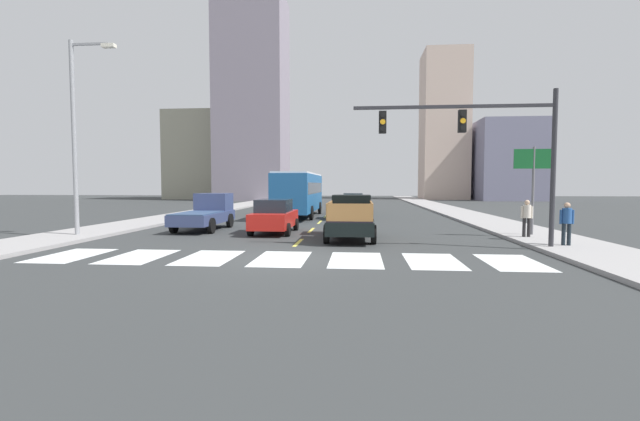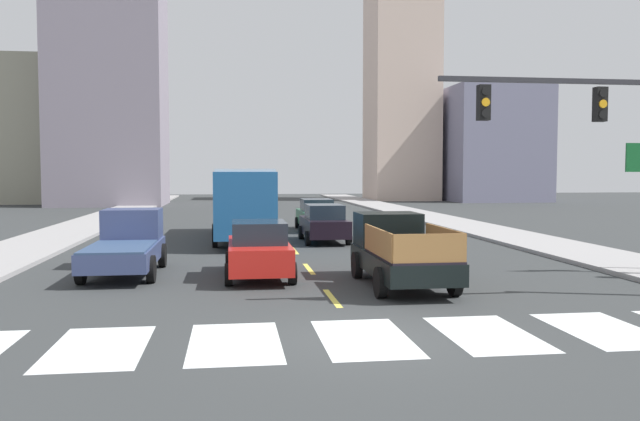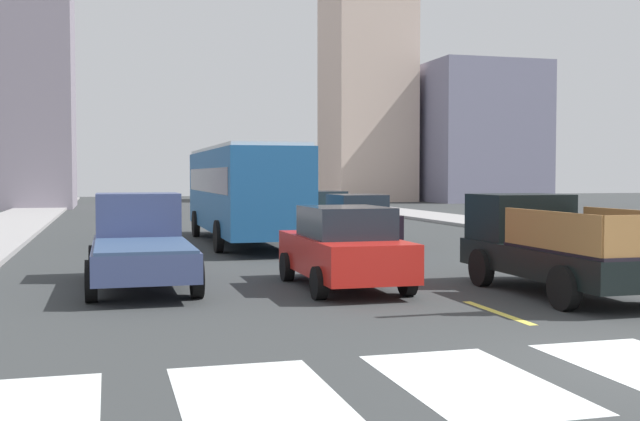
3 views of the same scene
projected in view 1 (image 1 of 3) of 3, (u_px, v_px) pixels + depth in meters
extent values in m
plane|color=#333637|center=(281.00, 259.00, 14.37)|extent=(160.00, 160.00, 0.00)
cube|color=#989696|center=(474.00, 217.00, 31.27)|extent=(3.46, 110.00, 0.15)
cube|color=#989696|center=(184.00, 216.00, 33.24)|extent=(3.46, 110.00, 0.15)
cube|color=silver|center=(71.00, 255.00, 15.04)|extent=(1.71, 3.06, 0.01)
cube|color=silver|center=(139.00, 256.00, 14.81)|extent=(1.71, 3.06, 0.01)
cube|color=silver|center=(209.00, 258.00, 14.59)|extent=(1.71, 3.06, 0.01)
cube|color=silver|center=(281.00, 259.00, 14.37)|extent=(1.71, 3.06, 0.01)
cube|color=silver|center=(356.00, 260.00, 14.14)|extent=(1.71, 3.06, 0.01)
cube|color=silver|center=(433.00, 261.00, 13.92)|extent=(1.71, 3.06, 0.01)
cube|color=silver|center=(512.00, 262.00, 13.70)|extent=(1.71, 3.06, 0.01)
cube|color=#E4D34F|center=(298.00, 243.00, 18.34)|extent=(0.16, 2.40, 0.01)
cube|color=#E4D34F|center=(311.00, 230.00, 23.31)|extent=(0.16, 2.40, 0.01)
cube|color=#E4D34F|center=(320.00, 222.00, 28.28)|extent=(0.16, 2.40, 0.01)
cube|color=#E4D34F|center=(326.00, 216.00, 33.25)|extent=(0.16, 2.40, 0.01)
cube|color=#E4D34F|center=(330.00, 212.00, 38.22)|extent=(0.16, 2.40, 0.01)
cube|color=#E4D34F|center=(333.00, 209.00, 43.19)|extent=(0.16, 2.40, 0.01)
cube|color=#E4D34F|center=(336.00, 206.00, 48.16)|extent=(0.16, 2.40, 0.01)
cube|color=#E4D34F|center=(338.00, 204.00, 53.14)|extent=(0.16, 2.40, 0.01)
cube|color=black|center=(351.00, 224.00, 19.52)|extent=(1.96, 5.20, 0.56)
cube|color=black|center=(351.00, 205.00, 21.16)|extent=(1.84, 1.60, 1.00)
cube|color=#19232D|center=(352.00, 201.00, 21.58)|extent=(1.72, 0.08, 0.56)
cube|color=black|center=(350.00, 219.00, 18.55)|extent=(1.84, 3.30, 0.06)
cylinder|color=black|center=(331.00, 227.00, 21.17)|extent=(0.22, 0.80, 0.80)
cylinder|color=black|center=(371.00, 227.00, 20.99)|extent=(0.22, 0.80, 0.80)
cylinder|color=black|center=(326.00, 234.00, 18.07)|extent=(0.22, 0.80, 0.80)
cylinder|color=black|center=(374.00, 234.00, 17.89)|extent=(0.22, 0.80, 0.80)
cube|color=olive|center=(329.00, 210.00, 18.61)|extent=(0.06, 3.17, 0.70)
cube|color=olive|center=(371.00, 210.00, 18.45)|extent=(0.06, 3.17, 0.70)
cube|color=olive|center=(349.00, 213.00, 16.95)|extent=(1.80, 0.06, 0.70)
cube|color=#37436E|center=(204.00, 218.00, 23.32)|extent=(1.96, 5.20, 0.56)
cube|color=#37436E|center=(214.00, 202.00, 24.97)|extent=(1.84, 1.60, 1.00)
cube|color=#19232D|center=(216.00, 199.00, 25.39)|extent=(1.72, 0.08, 0.56)
cube|color=navy|center=(197.00, 213.00, 22.36)|extent=(1.84, 3.30, 0.06)
cylinder|color=black|center=(197.00, 220.00, 24.98)|extent=(0.22, 0.80, 0.80)
cylinder|color=black|center=(230.00, 220.00, 24.80)|extent=(0.22, 0.80, 0.80)
cylinder|color=black|center=(174.00, 225.00, 21.88)|extent=(0.22, 0.80, 0.80)
cylinder|color=black|center=(211.00, 226.00, 21.70)|extent=(0.22, 0.80, 0.80)
cube|color=#1F5993|center=(299.00, 193.00, 32.86)|extent=(2.50, 10.80, 2.70)
cube|color=#19232D|center=(299.00, 188.00, 32.84)|extent=(2.52, 9.94, 0.80)
cube|color=silver|center=(299.00, 174.00, 32.78)|extent=(2.40, 10.37, 0.12)
cylinder|color=black|center=(290.00, 208.00, 36.38)|extent=(0.22, 1.00, 1.00)
cylinder|color=black|center=(320.00, 208.00, 36.16)|extent=(0.22, 1.00, 1.00)
cylinder|color=black|center=(276.00, 213.00, 30.10)|extent=(0.22, 1.00, 1.00)
cylinder|color=black|center=(311.00, 213.00, 29.88)|extent=(0.22, 1.00, 1.00)
cube|color=black|center=(346.00, 209.00, 31.12)|extent=(1.80, 4.40, 0.76)
cube|color=#1E2833|center=(346.00, 199.00, 30.93)|extent=(1.58, 2.11, 0.64)
cylinder|color=black|center=(335.00, 213.00, 32.58)|extent=(0.22, 0.64, 0.64)
cylinder|color=black|center=(359.00, 213.00, 32.42)|extent=(0.22, 0.64, 0.64)
cylinder|color=black|center=(333.00, 215.00, 29.87)|extent=(0.22, 0.64, 0.64)
cylinder|color=black|center=(359.00, 216.00, 29.71)|extent=(0.22, 0.64, 0.64)
cube|color=red|center=(275.00, 219.00, 21.93)|extent=(1.80, 4.40, 0.76)
cube|color=#1E2833|center=(274.00, 206.00, 21.74)|extent=(1.58, 2.11, 0.64)
cylinder|color=black|center=(263.00, 224.00, 23.39)|extent=(0.22, 0.64, 0.64)
cylinder|color=black|center=(296.00, 224.00, 23.23)|extent=(0.22, 0.64, 0.64)
cylinder|color=black|center=(251.00, 229.00, 20.68)|extent=(0.22, 0.64, 0.64)
cylinder|color=black|center=(288.00, 230.00, 20.52)|extent=(0.22, 0.64, 0.64)
cube|color=#175B35|center=(353.00, 205.00, 36.90)|extent=(1.80, 4.40, 0.76)
cube|color=#1E2833|center=(353.00, 197.00, 36.71)|extent=(1.58, 2.11, 0.64)
cylinder|color=black|center=(343.00, 209.00, 38.36)|extent=(0.22, 0.64, 0.64)
cylinder|color=black|center=(363.00, 209.00, 38.20)|extent=(0.22, 0.64, 0.64)
cylinder|color=black|center=(342.00, 210.00, 35.65)|extent=(0.22, 0.64, 0.64)
cylinder|color=black|center=(364.00, 211.00, 35.49)|extent=(0.22, 0.64, 0.64)
cylinder|color=#2D2D33|center=(553.00, 170.00, 16.05)|extent=(0.18, 0.18, 6.00)
cube|color=#2D2D33|center=(452.00, 107.00, 16.24)|extent=(7.43, 0.12, 0.12)
cube|color=black|center=(462.00, 121.00, 16.24)|extent=(0.28, 0.24, 0.84)
cylinder|color=black|center=(463.00, 114.00, 16.10)|extent=(0.20, 0.04, 0.20)
cylinder|color=orange|center=(463.00, 121.00, 16.11)|extent=(0.20, 0.04, 0.20)
cylinder|color=black|center=(463.00, 128.00, 16.13)|extent=(0.20, 0.04, 0.20)
cube|color=black|center=(383.00, 122.00, 16.51)|extent=(0.28, 0.24, 0.84)
cylinder|color=black|center=(383.00, 115.00, 16.36)|extent=(0.20, 0.04, 0.20)
cylinder|color=orange|center=(383.00, 122.00, 16.38)|extent=(0.20, 0.04, 0.20)
cylinder|color=black|center=(383.00, 129.00, 16.40)|extent=(0.20, 0.04, 0.20)
cylinder|color=slate|center=(533.00, 193.00, 19.93)|extent=(0.12, 0.12, 4.20)
cube|color=#145928|center=(533.00, 159.00, 19.82)|extent=(1.70, 0.06, 0.90)
cylinder|color=gray|center=(74.00, 140.00, 19.81)|extent=(0.20, 0.20, 9.00)
cube|color=gray|center=(90.00, 44.00, 19.46)|extent=(1.80, 0.10, 0.10)
cube|color=silver|center=(109.00, 46.00, 19.39)|extent=(0.60, 0.28, 0.16)
cylinder|color=black|center=(524.00, 227.00, 19.13)|extent=(0.14, 0.14, 0.84)
cylinder|color=black|center=(529.00, 227.00, 19.11)|extent=(0.14, 0.14, 0.84)
cylinder|color=beige|center=(527.00, 211.00, 19.08)|extent=(0.34, 0.34, 0.58)
cylinder|color=beige|center=(522.00, 212.00, 19.10)|extent=(0.09, 0.09, 0.54)
cylinder|color=beige|center=(532.00, 212.00, 19.06)|extent=(0.09, 0.09, 0.54)
sphere|color=tan|center=(527.00, 202.00, 19.06)|extent=(0.22, 0.22, 0.22)
cylinder|color=#1B252D|center=(563.00, 234.00, 16.47)|extent=(0.14, 0.14, 0.84)
cylinder|color=#1B252D|center=(569.00, 234.00, 16.46)|extent=(0.14, 0.14, 0.84)
cylinder|color=#244C87|center=(567.00, 216.00, 16.42)|extent=(0.34, 0.34, 0.58)
cylinder|color=#244C87|center=(561.00, 217.00, 16.44)|extent=(0.09, 0.09, 0.54)
cylinder|color=#244C87|center=(573.00, 217.00, 16.40)|extent=(0.09, 0.09, 0.54)
sphere|color=tan|center=(567.00, 205.00, 16.40)|extent=(0.22, 0.22, 0.22)
cube|color=beige|center=(444.00, 126.00, 71.35)|extent=(7.19, 7.85, 24.08)
cube|color=gray|center=(252.00, 100.00, 66.31)|extent=(10.24, 8.74, 30.88)
cube|color=#A29F88|center=(204.00, 156.00, 74.62)|extent=(10.53, 10.58, 14.61)
cube|color=slate|center=(508.00, 161.00, 67.57)|extent=(10.05, 10.47, 12.27)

